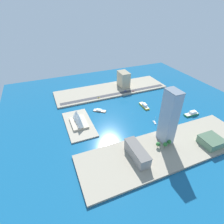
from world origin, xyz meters
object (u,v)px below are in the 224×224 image
Objects in this scene: office_block_beige at (124,79)px; opera_landmark at (78,119)px; tugboat_red at (169,102)px; hatchback_blue at (125,91)px; catamaran_blue at (169,117)px; carpark_squat_concrete at (137,153)px; barge_flat_brown at (99,111)px; pickup_red at (133,91)px; ferry_green_doubledeck at (192,114)px; traffic_light_waterfront at (136,90)px; terminal_long_green at (211,141)px; taxi_yellow_cab at (99,98)px; tower_tall_glass at (169,117)px; ferry_yellow_fast at (144,106)px; sailboat_small_white at (154,122)px.

office_block_beige is 161.03m from opera_landmark.
tugboat_red is 92.65m from hatchback_blue.
catamaran_blue is 0.44× the size of carpark_squat_concrete.
pickup_red is at bearing -65.29° from barge_flat_brown.
office_block_beige is (148.34, 59.43, 16.53)m from ferry_green_doubledeck.
barge_flat_brown is at bearing 132.12° from office_block_beige.
traffic_light_waterfront is (-2.91, -3.72, 3.43)m from pickup_red.
terminal_long_green is 5.96× the size of hatchback_blue.
terminal_long_green is at bearing -127.57° from opera_landmark.
catamaran_blue is 120.48m from barge_flat_brown.
taxi_yellow_cab reaches higher than barge_flat_brown.
hatchback_blue is at bearing -83.86° from taxi_yellow_cab.
pickup_red is at bearing -89.98° from taxi_yellow_cab.
pickup_red is at bearing 5.96° from terminal_long_green.
catamaran_blue is at bearing -140.75° from taxi_yellow_cab.
office_block_beige is (99.52, 49.92, 17.55)m from tugboat_red.
tower_tall_glass is at bearing 138.60° from tugboat_red.
traffic_light_waterfront is (179.78, 15.35, -1.08)m from terminal_long_green.
tower_tall_glass is (-91.61, 23.28, 38.57)m from ferry_yellow_fast.
terminal_long_green is (-68.20, 33.27, 5.83)m from ferry_green_doubledeck.
tugboat_red is at bearing -11.48° from terminal_long_green.
ferry_yellow_fast is 0.89× the size of office_block_beige.
ferry_green_doubledeck reaches higher than taxi_yellow_cab.
sailboat_small_white is 0.44× the size of ferry_green_doubledeck.
opera_landmark is (-5.66, 124.82, 7.68)m from ferry_yellow_fast.
tower_tall_glass is at bearing 58.31° from terminal_long_green.
ferry_yellow_fast is 5.93× the size of taxi_yellow_cab.
tower_tall_glass is at bearing 163.38° from sailboat_small_white.
taxi_yellow_cab is (109.27, 57.78, 2.99)m from sailboat_small_white.
sailboat_small_white is 0.38× the size of office_block_beige.
ferry_yellow_fast is (48.27, 19.25, 0.99)m from catamaran_blue.
tower_tall_glass is 2.36× the size of office_block_beige.
tugboat_red is 120.34m from tower_tall_glass.
hatchback_blue is at bearing 10.18° from terminal_long_green.
taxi_yellow_cab is at bearing 27.87° from sailboat_small_white.
tugboat_red is at bearing -118.57° from taxi_yellow_cab.
sailboat_small_white is at bearing 169.67° from pickup_red.
taxi_yellow_cab is (41.71, -12.99, 2.71)m from barge_flat_brown.
terminal_long_green is at bearing 154.00° from ferry_green_doubledeck.
tower_tall_glass is (-109.21, -58.35, 39.81)m from barge_flat_brown.
catamaran_blue is at bearing -106.48° from opera_landmark.
sailboat_small_white is 83.44m from terminal_long_green.
carpark_squat_concrete reaches higher than traffic_light_waterfront.
tugboat_red is 3.52× the size of taxi_yellow_cab.
taxi_yellow_cab is (59.30, 68.63, 1.48)m from ferry_yellow_fast.
tugboat_red is (48.82, 9.50, -1.02)m from ferry_green_doubledeck.
opera_landmark is (-62.09, 137.61, 2.79)m from traffic_light_waterfront.
traffic_light_waterfront is (-2.88, -81.42, 3.41)m from taxi_yellow_cab.
carpark_squat_concrete is 184.04m from traffic_light_waterfront.
office_block_beige is at bearing -47.88° from barge_flat_brown.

